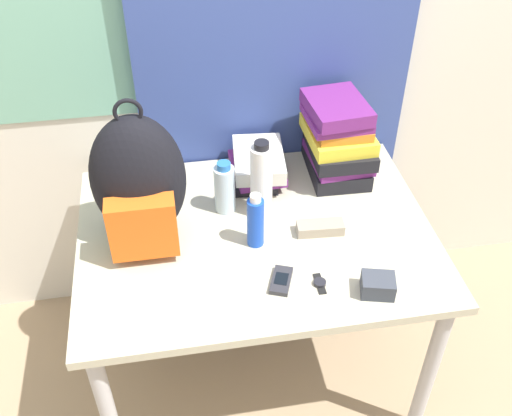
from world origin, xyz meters
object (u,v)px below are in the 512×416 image
(water_bottle, at_px, (225,188))
(book_stack_left, at_px, (257,165))
(camera_pouch, at_px, (378,285))
(sunscreen_bottle, at_px, (255,221))
(cell_phone, at_px, (281,281))
(book_stack_center, at_px, (338,140))
(backpack, at_px, (139,183))
(sports_bottle, at_px, (261,180))
(sunglasses_case, at_px, (320,228))
(wristwatch, at_px, (320,283))

(water_bottle, bearing_deg, book_stack_left, 47.65)
(water_bottle, xyz_separation_m, camera_pouch, (0.38, -0.44, -0.06))
(sunscreen_bottle, bearing_deg, book_stack_left, 79.52)
(cell_phone, bearing_deg, book_stack_center, 59.24)
(book_stack_left, height_order, water_bottle, water_bottle)
(book_stack_left, xyz_separation_m, book_stack_center, (0.28, -0.00, 0.08))
(book_stack_center, xyz_separation_m, camera_pouch, (-0.03, -0.58, -0.11))
(backpack, xyz_separation_m, sunscreen_bottle, (0.34, -0.10, -0.12))
(sports_bottle, relative_size, cell_phone, 2.33)
(water_bottle, bearing_deg, book_stack_center, 18.60)
(sports_bottle, height_order, camera_pouch, sports_bottle)
(book_stack_left, distance_m, cell_phone, 0.51)
(sunscreen_bottle, bearing_deg, sunglasses_case, 3.97)
(book_stack_center, relative_size, wristwatch, 3.63)
(wristwatch, bearing_deg, camera_pouch, -20.27)
(sports_bottle, bearing_deg, wristwatch, -72.15)
(cell_phone, relative_size, sunglasses_case, 0.78)
(cell_phone, bearing_deg, sunscreen_bottle, 104.43)
(sunglasses_case, bearing_deg, wristwatch, -104.44)
(water_bottle, bearing_deg, camera_pouch, -49.19)
(sunglasses_case, relative_size, wristwatch, 1.89)
(sunscreen_bottle, xyz_separation_m, camera_pouch, (0.31, -0.26, -0.06))
(book_stack_center, distance_m, camera_pouch, 0.60)
(book_stack_left, relative_size, water_bottle, 1.38)
(backpack, relative_size, sunglasses_case, 3.18)
(sunglasses_case, relative_size, camera_pouch, 1.39)
(sports_bottle, distance_m, camera_pouch, 0.50)
(sunscreen_bottle, height_order, cell_phone, sunscreen_bottle)
(water_bottle, height_order, sunscreen_bottle, sunscreen_bottle)
(backpack, distance_m, book_stack_left, 0.48)
(book_stack_left, height_order, sports_bottle, sports_bottle)
(backpack, bearing_deg, camera_pouch, -28.91)
(book_stack_center, bearing_deg, sunglasses_case, -113.30)
(book_stack_left, distance_m, wristwatch, 0.54)
(sports_bottle, height_order, cell_phone, sports_bottle)
(water_bottle, relative_size, sunglasses_case, 1.24)
(backpack, relative_size, book_stack_left, 1.86)
(water_bottle, xyz_separation_m, sports_bottle, (0.12, -0.04, 0.04))
(sunscreen_bottle, distance_m, wristwatch, 0.27)
(wristwatch, bearing_deg, cell_phone, 166.99)
(sunscreen_bottle, height_order, sunglasses_case, sunscreen_bottle)
(book_stack_left, distance_m, water_bottle, 0.20)
(book_stack_center, height_order, sunglasses_case, book_stack_center)
(book_stack_center, distance_m, sunglasses_case, 0.36)
(book_stack_left, bearing_deg, sunscreen_bottle, -100.48)
(water_bottle, bearing_deg, sunscreen_bottle, -68.28)
(wristwatch, bearing_deg, book_stack_center, 70.30)
(sunscreen_bottle, relative_size, sunglasses_case, 1.25)
(backpack, relative_size, sports_bottle, 1.74)
(book_stack_left, height_order, book_stack_center, book_stack_center)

